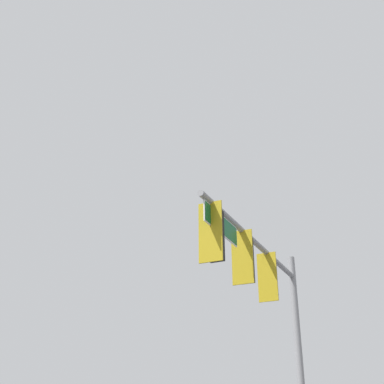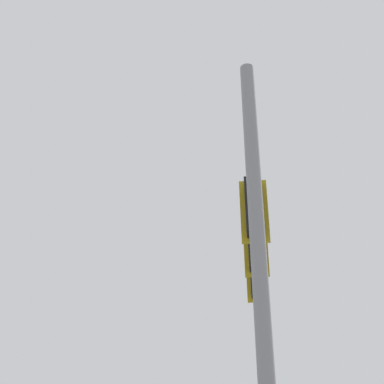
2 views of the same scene
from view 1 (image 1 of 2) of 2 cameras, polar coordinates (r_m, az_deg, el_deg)
name	(u,v)px [view 1 (image 1 of 2)]	position (r m, az deg, el deg)	size (l,w,h in m)	color
signal_pole_near	(266,300)	(13.85, 7.90, -11.30)	(6.70, 1.50, 7.12)	gray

